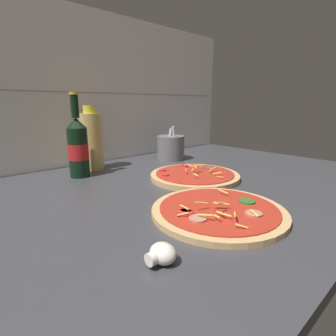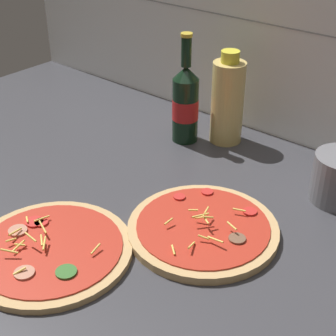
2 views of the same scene
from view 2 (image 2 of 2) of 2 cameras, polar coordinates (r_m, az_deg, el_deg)
counter_slab at (r=106.71cm, az=-4.51°, el=-4.22°), size 160.00×90.00×2.50cm
tile_backsplash at (r=127.77cm, az=9.79°, el=15.76°), size 160.00×1.13×60.00cm
pizza_near at (r=94.47cm, az=-12.92°, el=-8.86°), size 29.13×29.13×4.20cm
pizza_far at (r=96.94cm, az=3.90°, el=-6.72°), size 28.30×28.30×4.62cm
beer_bottle at (r=124.75cm, az=1.94°, el=7.23°), size 6.41×6.41×26.85cm
oil_bottle at (r=125.14cm, az=6.50°, el=7.42°), size 7.88×7.88×22.85cm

